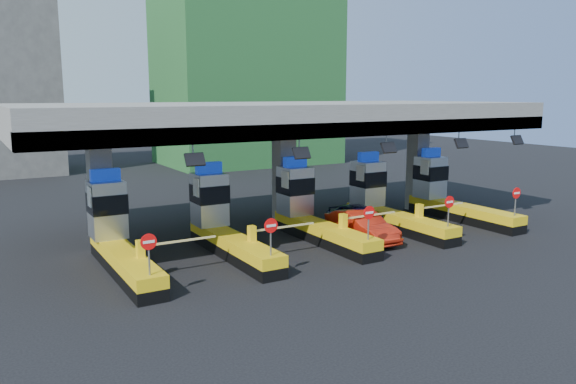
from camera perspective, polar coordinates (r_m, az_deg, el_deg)
ground at (r=29.52m, az=2.52°, el=-4.77°), size 120.00×120.00×0.00m
toll_canopy at (r=31.04m, az=-0.29°, el=7.43°), size 28.00×12.09×7.00m
toll_lane_far_left at (r=25.60m, az=-17.03°, el=-4.26°), size 4.43×8.00×4.16m
toll_lane_left at (r=27.12m, az=-6.71°, el=-3.10°), size 4.43×8.00×4.16m
toll_lane_center at (r=29.43m, az=2.25°, el=-2.02°), size 4.43×8.00×4.16m
toll_lane_right at (r=32.34m, az=9.73°, el=-1.07°), size 4.43×8.00×4.16m
toll_lane_far_right at (r=35.73m, az=15.89°, el=-0.27°), size 4.43×8.00×4.16m
bg_building_scaffold at (r=62.72m, az=-4.29°, el=15.83°), size 18.00×12.00×28.00m
van at (r=29.92m, az=7.37°, el=-2.95°), size 2.75×5.28×1.72m
red_car at (r=29.13m, az=7.48°, el=-3.47°), size 1.80×4.77×1.55m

